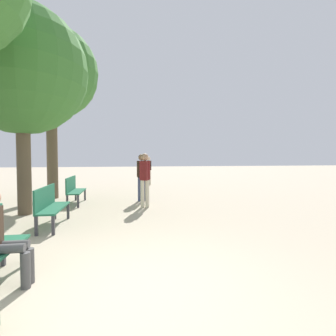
{
  "coord_description": "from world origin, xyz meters",
  "views": [
    {
      "loc": [
        0.01,
        -3.14,
        1.66
      ],
      "look_at": [
        1.55,
        6.21,
        1.24
      ],
      "focal_mm": 28.0,
      "sensor_mm": 36.0,
      "label": 1
    }
  ],
  "objects_px": {
    "tree_row_1": "(22,71)",
    "pedestrian_near": "(148,169)",
    "person_seated": "(2,235)",
    "pedestrian_mid": "(145,177)",
    "bench_row_2": "(74,188)",
    "pedestrian_far": "(142,174)",
    "tree_row_2": "(51,73)",
    "bench_row_1": "(50,204)"
  },
  "relations": [
    {
      "from": "bench_row_2",
      "to": "tree_row_2",
      "type": "relative_size",
      "value": 0.23
    },
    {
      "from": "bench_row_1",
      "to": "bench_row_2",
      "type": "relative_size",
      "value": 1.0
    },
    {
      "from": "bench_row_1",
      "to": "person_seated",
      "type": "distance_m",
      "value": 2.98
    },
    {
      "from": "tree_row_2",
      "to": "person_seated",
      "type": "bearing_deg",
      "value": -80.07
    },
    {
      "from": "pedestrian_near",
      "to": "pedestrian_mid",
      "type": "xyz_separation_m",
      "value": [
        -0.71,
        -6.64,
        0.06
      ]
    },
    {
      "from": "tree_row_1",
      "to": "bench_row_1",
      "type": "bearing_deg",
      "value": -54.34
    },
    {
      "from": "pedestrian_near",
      "to": "bench_row_2",
      "type": "bearing_deg",
      "value": -118.92
    },
    {
      "from": "tree_row_1",
      "to": "pedestrian_far",
      "type": "bearing_deg",
      "value": 26.51
    },
    {
      "from": "person_seated",
      "to": "pedestrian_near",
      "type": "bearing_deg",
      "value": 76.02
    },
    {
      "from": "person_seated",
      "to": "tree_row_2",
      "type": "bearing_deg",
      "value": 99.93
    },
    {
      "from": "bench_row_1",
      "to": "bench_row_2",
      "type": "distance_m",
      "value": 2.99
    },
    {
      "from": "tree_row_2",
      "to": "pedestrian_far",
      "type": "height_order",
      "value": "tree_row_2"
    },
    {
      "from": "pedestrian_far",
      "to": "pedestrian_mid",
      "type": "bearing_deg",
      "value": -88.78
    },
    {
      "from": "tree_row_2",
      "to": "pedestrian_far",
      "type": "bearing_deg",
      "value": -19.92
    },
    {
      "from": "bench_row_1",
      "to": "pedestrian_mid",
      "type": "relative_size",
      "value": 0.89
    },
    {
      "from": "person_seated",
      "to": "pedestrian_near",
      "type": "relative_size",
      "value": 0.76
    },
    {
      "from": "bench_row_2",
      "to": "pedestrian_far",
      "type": "bearing_deg",
      "value": 5.33
    },
    {
      "from": "tree_row_1",
      "to": "pedestrian_near",
      "type": "height_order",
      "value": "tree_row_1"
    },
    {
      "from": "tree_row_2",
      "to": "bench_row_2",
      "type": "bearing_deg",
      "value": -53.91
    },
    {
      "from": "tree_row_2",
      "to": "pedestrian_far",
      "type": "distance_m",
      "value": 5.35
    },
    {
      "from": "tree_row_2",
      "to": "pedestrian_mid",
      "type": "distance_m",
      "value": 5.78
    },
    {
      "from": "bench_row_1",
      "to": "pedestrian_near",
      "type": "relative_size",
      "value": 0.95
    },
    {
      "from": "person_seated",
      "to": "bench_row_2",
      "type": "bearing_deg",
      "value": 92.2
    },
    {
      "from": "tree_row_1",
      "to": "person_seated",
      "type": "bearing_deg",
      "value": -73.74
    },
    {
      "from": "pedestrian_mid",
      "to": "pedestrian_far",
      "type": "xyz_separation_m",
      "value": [
        -0.03,
        1.23,
        -0.01
      ]
    },
    {
      "from": "pedestrian_mid",
      "to": "bench_row_1",
      "type": "bearing_deg",
      "value": -140.52
    },
    {
      "from": "bench_row_2",
      "to": "tree_row_1",
      "type": "relative_size",
      "value": 0.27
    },
    {
      "from": "bench_row_2",
      "to": "pedestrian_far",
      "type": "distance_m",
      "value": 2.42
    },
    {
      "from": "person_seated",
      "to": "bench_row_1",
      "type": "bearing_deg",
      "value": 94.42
    },
    {
      "from": "tree_row_2",
      "to": "pedestrian_near",
      "type": "xyz_separation_m",
      "value": [
        4.18,
        4.16,
        -3.96
      ]
    },
    {
      "from": "pedestrian_far",
      "to": "tree_row_1",
      "type": "bearing_deg",
      "value": -153.49
    },
    {
      "from": "person_seated",
      "to": "pedestrian_near",
      "type": "xyz_separation_m",
      "value": [
        2.88,
        11.58,
        0.27
      ]
    },
    {
      "from": "tree_row_2",
      "to": "tree_row_1",
      "type": "bearing_deg",
      "value": -90.0
    },
    {
      "from": "bench_row_2",
      "to": "pedestrian_far",
      "type": "height_order",
      "value": "pedestrian_far"
    },
    {
      "from": "bench_row_2",
      "to": "tree_row_1",
      "type": "height_order",
      "value": "tree_row_1"
    },
    {
      "from": "bench_row_1",
      "to": "tree_row_1",
      "type": "distance_m",
      "value": 3.96
    },
    {
      "from": "pedestrian_mid",
      "to": "pedestrian_far",
      "type": "bearing_deg",
      "value": 91.22
    },
    {
      "from": "bench_row_2",
      "to": "tree_row_1",
      "type": "distance_m",
      "value": 3.96
    },
    {
      "from": "bench_row_1",
      "to": "pedestrian_near",
      "type": "distance_m",
      "value": 9.17
    },
    {
      "from": "tree_row_1",
      "to": "pedestrian_near",
      "type": "relative_size",
      "value": 3.57
    },
    {
      "from": "bench_row_2",
      "to": "person_seated",
      "type": "xyz_separation_m",
      "value": [
        0.23,
        -5.95,
        0.13
      ]
    },
    {
      "from": "person_seated",
      "to": "pedestrian_mid",
      "type": "bearing_deg",
      "value": 66.29
    }
  ]
}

